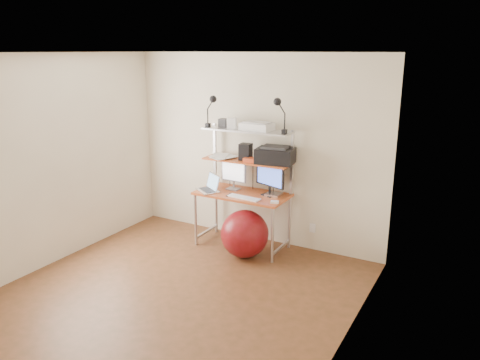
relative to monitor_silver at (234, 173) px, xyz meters
The scene contains 20 objects.
room 1.58m from the monitor_silver, 83.15° to the right, with size 3.60×3.60×3.60m.
computer_desk 0.19m from the monitor_silver, 11.60° to the right, with size 1.20×0.60×1.57m.
wall_outlet 1.25m from the monitor_silver, 13.27° to the left, with size 0.08×0.01×0.12m, color white.
monitor_silver is the anchor object (origin of this frame).
monitor_black 0.53m from the monitor_silver, ahead, with size 0.45×0.20×0.47m.
laptop 0.36m from the monitor_silver, 137.84° to the right, with size 0.41×0.39×0.28m.
keyboard 0.46m from the monitor_silver, 42.45° to the right, with size 0.44×0.12×0.01m, color white.
mouse 0.80m from the monitor_silver, 20.61° to the right, with size 0.10×0.06×0.03m, color white.
mac_mini 0.62m from the monitor_silver, ahead, with size 0.18×0.18×0.03m, color silver.
phone 0.35m from the monitor_silver, 68.76° to the right, with size 0.07×0.12×0.01m, color black.
printer 0.65m from the monitor_silver, ahead, with size 0.51×0.38×0.22m.
nas_cube 0.34m from the monitor_silver, 10.96° to the left, with size 0.15×0.15×0.21m, color black.
red_box 0.37m from the monitor_silver, ahead, with size 0.20×0.13×0.05m, color #C94420.
scanner 0.72m from the monitor_silver, ahead, with size 0.40×0.27×0.10m.
box_white 0.66m from the monitor_silver, 155.56° to the left, with size 0.11×0.09×0.13m, color white.
box_grey 0.67m from the monitor_silver, 164.29° to the left, with size 0.11×0.11×0.11m, color #313033.
clip_lamp_left 0.94m from the monitor_silver, 167.81° to the right, with size 0.16×0.09×0.41m.
clip_lamp_right 1.11m from the monitor_silver, ahead, with size 0.17×0.09×0.43m.
exercise_ball 0.83m from the monitor_silver, 44.84° to the right, with size 0.60×0.60×0.60m, color maroon.
paper_stack 0.29m from the monitor_silver, behind, with size 0.43×0.41×0.02m.
Camera 1 is at (2.76, -3.62, 2.52)m, focal length 35.00 mm.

